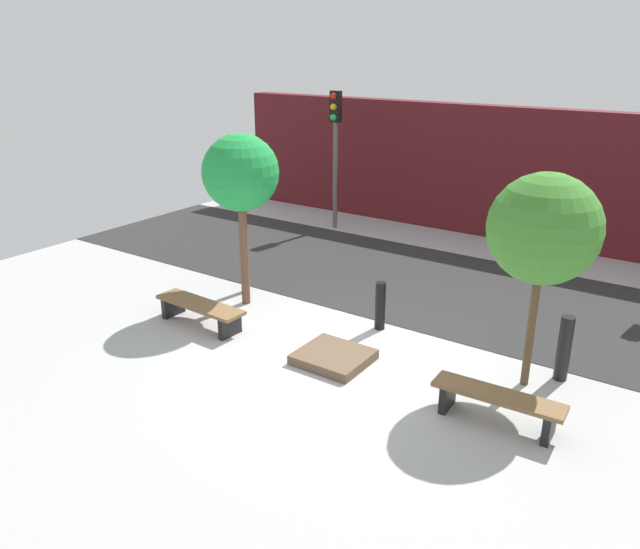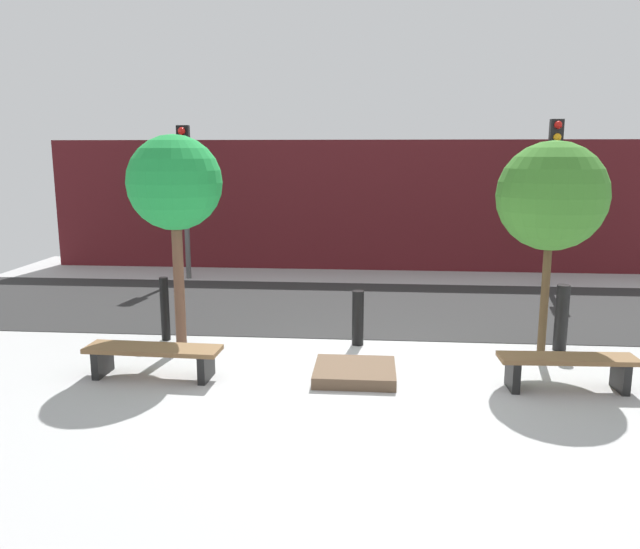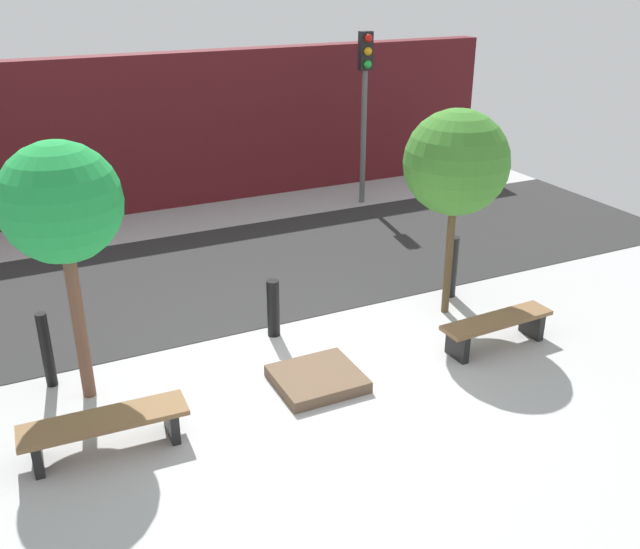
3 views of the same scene
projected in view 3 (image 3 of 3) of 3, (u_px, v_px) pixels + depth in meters
ground_plane at (311, 377)px, 9.34m from camera, size 18.00×18.00×0.00m
road_strip at (221, 274)px, 12.40m from camera, size 18.00×4.38×0.01m
building_facade at (154, 133)px, 15.18m from camera, size 16.20×0.50×3.27m
bench_left at (105, 427)px, 7.83m from camera, size 1.83×0.54×0.42m
bench_right at (497, 326)px, 9.95m from camera, size 1.72×0.48×0.44m
planter_bed at (317, 379)px, 9.15m from camera, size 1.08×0.99×0.16m
tree_behind_left_bench at (61, 205)px, 7.94m from camera, size 1.39×1.39×3.23m
tree_behind_right_bench at (456, 163)px, 10.14m from camera, size 1.52×1.52×3.13m
bollard_far_left at (47, 350)px, 8.96m from camera, size 0.14×0.14×1.02m
bollard_left at (273, 308)px, 10.21m from camera, size 0.18×0.18×0.87m
bollard_center at (451, 267)px, 11.41m from camera, size 0.20×0.20×1.01m
traffic_light_mid_west at (365, 88)px, 15.08m from camera, size 0.28×0.27×3.68m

